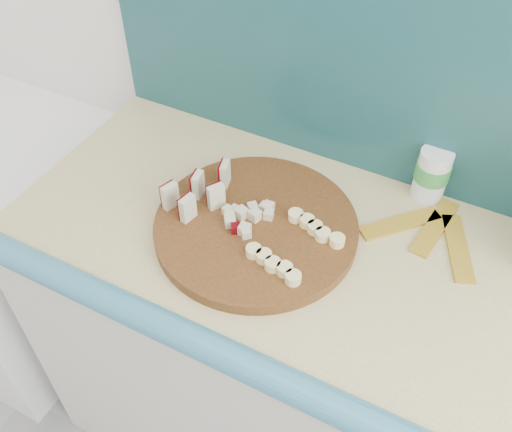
{
  "coord_description": "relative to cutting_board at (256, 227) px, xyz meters",
  "views": [
    {
      "loc": [
        -0.1,
        0.77,
        1.79
      ],
      "look_at": [
        -0.48,
        1.49,
        0.96
      ],
      "focal_mm": 40.0,
      "sensor_mm": 36.0,
      "label": 1
    }
  ],
  "objects": [
    {
      "name": "apple_chunks",
      "position": [
        -0.03,
        0.01,
        0.02
      ],
      "size": [
        0.07,
        0.07,
        0.02
      ],
      "color": "beige",
      "rests_on": "cutting_board"
    },
    {
      "name": "canister",
      "position": [
        0.29,
        0.27,
        0.05
      ],
      "size": [
        0.08,
        0.08,
        0.12
      ],
      "rotation": [
        0.0,
        0.0,
        -0.04
      ],
      "color": "white",
      "rests_on": "kitchen_counter"
    },
    {
      "name": "banana_peel",
      "position": [
        0.33,
        0.16,
        -0.01
      ],
      "size": [
        0.25,
        0.22,
        0.01
      ],
      "rotation": [
        0.0,
        0.0,
        -0.29
      ],
      "color": "gold",
      "rests_on": "kitchen_counter"
    },
    {
      "name": "cutting_board",
      "position": [
        0.0,
        0.0,
        0.0
      ],
      "size": [
        0.52,
        0.52,
        0.03
      ],
      "primitive_type": "cylinder",
      "rotation": [
        0.0,
        0.0,
        -0.26
      ],
      "color": "#411F0D",
      "rests_on": "kitchen_counter"
    },
    {
      "name": "apple_wedges",
      "position": [
        -0.14,
        0.0,
        0.04
      ],
      "size": [
        0.11,
        0.17,
        0.06
      ],
      "color": "beige",
      "rests_on": "cutting_board"
    },
    {
      "name": "banana_slices",
      "position": [
        0.1,
        -0.03,
        0.02
      ],
      "size": [
        0.16,
        0.18,
        0.02
      ],
      "color": "#F7E597",
      "rests_on": "cutting_board"
    }
  ]
}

